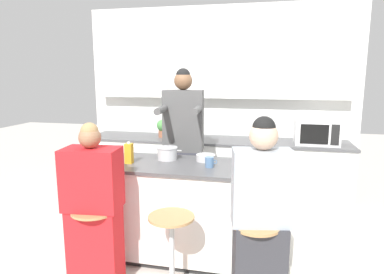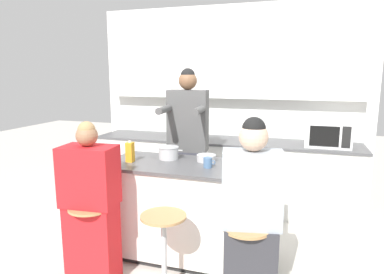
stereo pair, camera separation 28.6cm
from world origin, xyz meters
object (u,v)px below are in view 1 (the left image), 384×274
Objects in this scene: person_wrapped_blanket at (94,212)px; coffee_cup_near at (210,162)px; bar_stool_center at (172,255)px; bar_stool_rightmost at (255,264)px; fruit_bowl at (206,158)px; person_cooking at (183,152)px; person_seated_near at (260,225)px; kitchen_island at (190,211)px; potted_plant at (163,127)px; cooking_pot at (167,153)px; microwave at (316,132)px; bar_stool_leftmost at (96,247)px; juice_carton at (129,153)px.

person_wrapped_blanket is 12.56× the size of coffee_cup_near.
bar_stool_rightmost is at bearing 0.11° from bar_stool_center.
bar_stool_rightmost is 1.14m from fruit_bowl.
person_cooking reaches higher than person_seated_near.
person_wrapped_blanket reaches higher than kitchen_island.
potted_plant is at bearing 123.60° from fruit_bowl.
bar_stool_center is (0.00, -0.66, -0.10)m from kitchen_island.
bar_stool_rightmost is 2.36× the size of cooking_pot.
cooking_pot is (-0.92, 0.79, 0.63)m from bar_stool_rightmost.
coffee_cup_near reaches higher than bar_stool_center.
microwave is at bearing 38.67° from cooking_pot.
microwave reaches higher than coffee_cup_near.
cooking_pot is at bearing 157.48° from coffee_cup_near.
kitchen_island is 5.50× the size of cooking_pot.
kitchen_island is 0.55m from coffee_cup_near.
kitchen_island is at bearing 163.69° from coffee_cup_near.
bar_stool_leftmost is 2.36× the size of cooking_pot.
bar_stool_center is 1.00× the size of bar_stool_rightmost.
potted_plant is (-0.05, 2.06, 0.39)m from person_wrapped_blanket.
microwave is (1.17, 1.22, 0.10)m from fruit_bowl.
fruit_bowl is (-0.56, 0.81, 0.28)m from person_seated_near.
bar_stool_leftmost is 0.65m from bar_stool_center.
fruit_bowl is 1.70m from microwave.
bar_stool_center is at bearing -44.54° from juice_carton.
bar_stool_leftmost is 0.50× the size of person_wrapped_blanket.
person_cooking is 8.88× the size of juice_carton.
person_wrapped_blanket reaches higher than fruit_bowl.
potted_plant is at bearing 109.09° from bar_stool_center.
person_seated_near is 1.02m from fruit_bowl.
kitchen_island reaches higher than bar_stool_rightmost.
cooking_pot is at bearing -70.65° from potted_plant.
potted_plant reaches higher than coffee_cup_near.
person_cooking is 6.24× the size of cooking_pot.
bar_stool_center is 0.88m from coffee_cup_near.
person_seated_near reaches higher than cooking_pot.
kitchen_island is 0.61m from cooking_pot.
potted_plant is (-0.45, 1.29, 0.05)m from cooking_pot.
kitchen_island is at bearing 90.00° from bar_stool_center.
bar_stool_leftmost is at bearing -178.47° from bar_stool_center.
bar_stool_center is at bearing -71.32° from cooking_pot.
bar_stool_leftmost is 3.36× the size of juice_carton.
bar_stool_rightmost is at bearing -107.54° from microwave.
microwave is (0.62, 2.02, 0.38)m from person_seated_near.
person_cooking reaches higher than potted_plant.
bar_stool_leftmost is at bearing -88.06° from potted_plant.
person_cooking is 0.46m from cooking_pot.
bar_stool_rightmost is 2.25m from microwave.
person_seated_near reaches higher than microwave.
person_cooking is (-0.22, 1.24, 0.55)m from bar_stool_center.
juice_carton is at bearing -84.73° from potted_plant.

